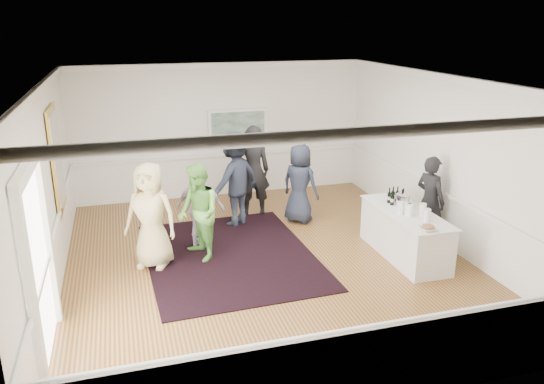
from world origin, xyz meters
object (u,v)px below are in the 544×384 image
object	(u,v)px
guest_dark_b	(253,171)
guest_green	(199,213)
bartender	(430,201)
guest_navy	(300,184)
serving_table	(405,234)
guest_dark_a	(235,179)
nut_bowl	(428,228)
guest_lilac	(201,208)
guest_tan	(151,216)
ice_bucket	(403,201)

from	to	relation	value
guest_dark_b	guest_green	bearing A→B (deg)	58.27
bartender	guest_green	size ratio (longest dim) A/B	0.99
guest_navy	guest_dark_b	bearing A→B (deg)	11.10
serving_table	guest_dark_a	xyz separation A→B (m)	(-2.62, 2.41, 0.56)
guest_green	guest_dark_a	size ratio (longest dim) A/B	0.88
guest_navy	nut_bowl	distance (m)	3.29
guest_green	guest_lilac	size ratio (longest dim) A/B	1.12
bartender	guest_tan	size ratio (longest dim) A/B	0.92
serving_table	guest_tan	bearing A→B (deg)	168.94
serving_table	bartender	world-z (taller)	bartender
guest_dark_b	nut_bowl	distance (m)	4.26
serving_table	guest_green	size ratio (longest dim) A/B	1.22
guest_tan	guest_dark_a	xyz separation A→B (m)	(1.82, 1.55, 0.06)
guest_tan	ice_bucket	size ratio (longest dim) A/B	7.21
bartender	guest_tan	distance (m)	5.18
bartender	guest_lilac	xyz separation A→B (m)	(-4.21, 1.05, -0.09)
guest_green	nut_bowl	distance (m)	3.93
bartender	guest_dark_b	size ratio (longest dim) A/B	0.86
guest_dark_a	guest_navy	xyz separation A→B (m)	(1.36, -0.22, -0.15)
guest_dark_a	guest_navy	distance (m)	1.38
guest_tan	guest_dark_a	size ratio (longest dim) A/B	0.94
guest_green	nut_bowl	xyz separation A→B (m)	(3.48, -1.82, 0.03)
guest_green	guest_lilac	bearing A→B (deg)	151.85
serving_table	nut_bowl	world-z (taller)	nut_bowl
nut_bowl	serving_table	bearing A→B (deg)	82.44
ice_bucket	guest_green	bearing A→B (deg)	168.87
ice_bucket	guest_lilac	bearing A→B (deg)	160.66
serving_table	guest_dark_a	world-z (taller)	guest_dark_a
guest_green	guest_navy	size ratio (longest dim) A/B	1.04
guest_dark_b	nut_bowl	bearing A→B (deg)	123.69
guest_dark_a	guest_dark_b	bearing A→B (deg)	-170.70
guest_dark_b	guest_tan	bearing A→B (deg)	46.63
nut_bowl	guest_tan	bearing A→B (deg)	157.95
guest_tan	guest_navy	xyz separation A→B (m)	(3.17, 1.33, -0.09)
bartender	ice_bucket	xyz separation A→B (m)	(-0.69, -0.19, 0.11)
nut_bowl	guest_dark_b	bearing A→B (deg)	117.90
serving_table	guest_lilac	size ratio (longest dim) A/B	1.37
guest_lilac	guest_dark_b	bearing A→B (deg)	-108.04
serving_table	guest_dark_a	size ratio (longest dim) A/B	1.07
guest_dark_a	guest_dark_b	xyz separation A→B (m)	(0.51, 0.46, 0.01)
guest_lilac	guest_dark_a	xyz separation A→B (m)	(0.87, 0.96, 0.21)
bartender	nut_bowl	bearing A→B (deg)	127.93
ice_bucket	nut_bowl	size ratio (longest dim) A/B	0.94
guest_lilac	nut_bowl	bearing A→B (deg)	171.24
serving_table	guest_tan	xyz separation A→B (m)	(-4.44, 0.87, 0.50)
guest_green	guest_navy	distance (m)	2.66
serving_table	nut_bowl	xyz separation A→B (m)	(-0.12, -0.88, 0.47)
guest_green	ice_bucket	xyz separation A→B (m)	(3.64, -0.72, 0.10)
guest_lilac	guest_dark_b	world-z (taller)	guest_dark_b
guest_green	guest_navy	bearing A→B (deg)	102.86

